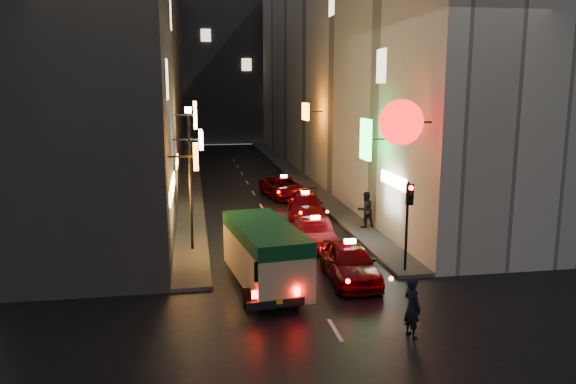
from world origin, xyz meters
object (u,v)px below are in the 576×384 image
pedestrian_crossing (412,303)px  minibus (265,249)px  taxi_near (350,259)px  traffic_light (409,207)px  lamp_post (190,169)px

pedestrian_crossing → minibus: bearing=21.8°
minibus → taxi_near: bearing=4.8°
taxi_near → pedestrian_crossing: size_ratio=2.64×
minibus → traffic_light: (5.63, 0.55, 1.19)m
taxi_near → traffic_light: size_ratio=1.53×
minibus → lamp_post: size_ratio=0.92×
minibus → pedestrian_crossing: 6.01m
lamp_post → traffic_light: bearing=-28.9°
pedestrian_crossing → lamp_post: 11.94m
pedestrian_crossing → traffic_light: size_ratio=0.58×
minibus → traffic_light: bearing=5.6°
pedestrian_crossing → lamp_post: size_ratio=0.33×
taxi_near → traffic_light: traffic_light is taller
minibus → lamp_post: 6.12m
traffic_light → lamp_post: (-8.20, 4.53, 1.04)m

